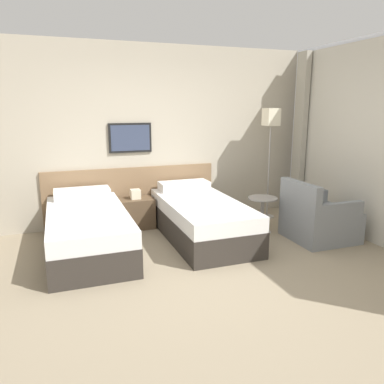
{
  "coord_description": "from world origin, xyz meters",
  "views": [
    {
      "loc": [
        -1.45,
        -3.45,
        1.79
      ],
      "look_at": [
        0.19,
        1.1,
        0.68
      ],
      "focal_mm": 35.0,
      "sensor_mm": 36.0,
      "label": 1
    }
  ],
  "objects_px": {
    "bed_near_door": "(88,230)",
    "armchair": "(318,220)",
    "floor_lamp": "(271,128)",
    "nightstand": "(136,212)",
    "side_table": "(262,208)",
    "bed_near_window": "(201,218)"
  },
  "relations": [
    {
      "from": "bed_near_door",
      "to": "armchair",
      "type": "xyz_separation_m",
      "value": [
        3.0,
        -0.61,
        -0.0
      ]
    },
    {
      "from": "side_table",
      "to": "armchair",
      "type": "relative_size",
      "value": 0.63
    },
    {
      "from": "bed_near_window",
      "to": "side_table",
      "type": "height_order",
      "value": "bed_near_window"
    },
    {
      "from": "bed_near_door",
      "to": "nightstand",
      "type": "distance_m",
      "value": 1.06
    },
    {
      "from": "floor_lamp",
      "to": "bed_near_door",
      "type": "bearing_deg",
      "value": -169.22
    },
    {
      "from": "side_table",
      "to": "floor_lamp",
      "type": "bearing_deg",
      "value": 53.91
    },
    {
      "from": "bed_near_door",
      "to": "side_table",
      "type": "height_order",
      "value": "bed_near_door"
    },
    {
      "from": "bed_near_window",
      "to": "nightstand",
      "type": "relative_size",
      "value": 3.35
    },
    {
      "from": "floor_lamp",
      "to": "armchair",
      "type": "xyz_separation_m",
      "value": [
        0.1,
        -1.17,
        -1.19
      ]
    },
    {
      "from": "floor_lamp",
      "to": "side_table",
      "type": "relative_size",
      "value": 3.38
    },
    {
      "from": "bed_near_window",
      "to": "floor_lamp",
      "type": "xyz_separation_m",
      "value": [
        1.38,
        0.55,
        1.19
      ]
    },
    {
      "from": "floor_lamp",
      "to": "armchair",
      "type": "height_order",
      "value": "floor_lamp"
    },
    {
      "from": "nightstand",
      "to": "side_table",
      "type": "relative_size",
      "value": 1.13
    },
    {
      "from": "armchair",
      "to": "floor_lamp",
      "type": "bearing_deg",
      "value": 5.04
    },
    {
      "from": "nightstand",
      "to": "armchair",
      "type": "xyz_separation_m",
      "value": [
        2.24,
        -1.35,
        0.04
      ]
    },
    {
      "from": "bed_near_door",
      "to": "nightstand",
      "type": "bearing_deg",
      "value": 44.31
    },
    {
      "from": "bed_near_window",
      "to": "armchair",
      "type": "height_order",
      "value": "armchair"
    },
    {
      "from": "nightstand",
      "to": "armchair",
      "type": "relative_size",
      "value": 0.71
    },
    {
      "from": "floor_lamp",
      "to": "side_table",
      "type": "distance_m",
      "value": 1.36
    },
    {
      "from": "bed_near_door",
      "to": "nightstand",
      "type": "relative_size",
      "value": 3.35
    },
    {
      "from": "bed_near_door",
      "to": "armchair",
      "type": "relative_size",
      "value": 2.38
    },
    {
      "from": "side_table",
      "to": "bed_near_door",
      "type": "bearing_deg",
      "value": 177.55
    }
  ]
}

